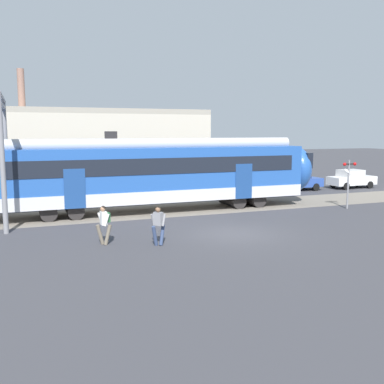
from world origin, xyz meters
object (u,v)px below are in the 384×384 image
at_px(parked_car_blue, 297,181).
at_px(crossing_signal, 349,176).
at_px(parked_car_white, 351,179).
at_px(pedestrian_grey, 158,223).
at_px(pedestrian_white, 104,222).

distance_m(parked_car_blue, crossing_signal, 8.69).
bearing_deg(parked_car_white, crossing_signal, -131.39).
height_order(parked_car_white, crossing_signal, crossing_signal).
bearing_deg(pedestrian_grey, pedestrian_white, 155.41).
bearing_deg(pedestrian_white, crossing_signal, 12.73).
relative_size(parked_car_white, crossing_signal, 1.35).
distance_m(pedestrian_white, pedestrian_grey, 2.29).
distance_m(pedestrian_grey, crossing_signal, 14.18).
bearing_deg(parked_car_blue, crossing_signal, -103.21).
bearing_deg(parked_car_blue, pedestrian_white, -145.78).
bearing_deg(crossing_signal, pedestrian_grey, -161.64).
relative_size(parked_car_blue, parked_car_white, 1.00).
bearing_deg(parked_car_blue, parked_car_white, -3.62).
relative_size(parked_car_blue, crossing_signal, 1.35).
xyz_separation_m(parked_car_blue, parked_car_white, (5.13, -0.32, 0.00)).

